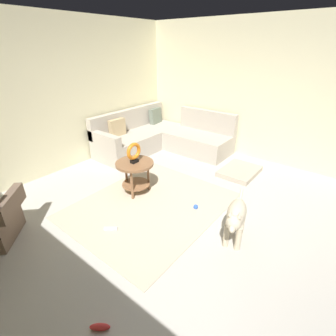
{
  "coord_description": "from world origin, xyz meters",
  "views": [
    {
      "loc": [
        -2.14,
        -1.45,
        2.19
      ],
      "look_at": [
        0.45,
        0.6,
        0.55
      ],
      "focal_mm": 26.55,
      "sensor_mm": 36.0,
      "label": 1
    }
  ],
  "objects_px": {
    "dog_toy_ball": "(196,207)",
    "dog_toy_rope": "(111,229)",
    "dog_bed_mat": "(240,171)",
    "dog_toy_bone": "(100,327)",
    "side_table": "(135,169)",
    "sectional_couch": "(161,138)",
    "dog": "(236,217)",
    "torus_sculpture": "(134,152)"
  },
  "relations": [
    {
      "from": "torus_sculpture",
      "to": "dog_toy_ball",
      "type": "bearing_deg",
      "value": -78.74
    },
    {
      "from": "torus_sculpture",
      "to": "dog_bed_mat",
      "type": "xyz_separation_m",
      "value": [
        1.69,
        -1.07,
        -0.67
      ]
    },
    {
      "from": "dog_toy_rope",
      "to": "dog_toy_ball",
      "type": "bearing_deg",
      "value": -29.39
    },
    {
      "from": "dog_toy_rope",
      "to": "dog_toy_bone",
      "type": "bearing_deg",
      "value": -134.07
    },
    {
      "from": "torus_sculpture",
      "to": "dog_toy_rope",
      "type": "distance_m",
      "value": 1.2
    },
    {
      "from": "dog_bed_mat",
      "to": "dog_toy_bone",
      "type": "height_order",
      "value": "dog_bed_mat"
    },
    {
      "from": "side_table",
      "to": "dog_bed_mat",
      "type": "relative_size",
      "value": 0.75
    },
    {
      "from": "side_table",
      "to": "dog",
      "type": "bearing_deg",
      "value": -92.77
    },
    {
      "from": "sectional_couch",
      "to": "dog_toy_bone",
      "type": "distance_m",
      "value": 4.13
    },
    {
      "from": "dog_bed_mat",
      "to": "dog_toy_rope",
      "type": "distance_m",
      "value": 2.66
    },
    {
      "from": "dog_bed_mat",
      "to": "dog_toy_bone",
      "type": "distance_m",
      "value": 3.48
    },
    {
      "from": "sectional_couch",
      "to": "dog_toy_bone",
      "type": "height_order",
      "value": "sectional_couch"
    },
    {
      "from": "dog",
      "to": "dog_toy_ball",
      "type": "height_order",
      "value": "dog"
    },
    {
      "from": "dog_toy_ball",
      "to": "dog_bed_mat",
      "type": "bearing_deg",
      "value": -1.32
    },
    {
      "from": "dog_bed_mat",
      "to": "dog",
      "type": "xyz_separation_m",
      "value": [
        -1.77,
        -0.69,
        0.33
      ]
    },
    {
      "from": "dog_toy_ball",
      "to": "dog_toy_rope",
      "type": "xyz_separation_m",
      "value": [
        -1.1,
        0.62,
        -0.01
      ]
    },
    {
      "from": "side_table",
      "to": "dog_toy_bone",
      "type": "xyz_separation_m",
      "value": [
        -1.78,
        -1.34,
        -0.39
      ]
    },
    {
      "from": "dog_bed_mat",
      "to": "dog",
      "type": "bearing_deg",
      "value": -158.66
    },
    {
      "from": "dog",
      "to": "dog_toy_ball",
      "type": "distance_m",
      "value": 0.85
    },
    {
      "from": "sectional_couch",
      "to": "dog",
      "type": "distance_m",
      "value": 3.18
    },
    {
      "from": "side_table",
      "to": "dog_toy_ball",
      "type": "distance_m",
      "value": 1.12
    },
    {
      "from": "dog_toy_bone",
      "to": "sectional_couch",
      "type": "bearing_deg",
      "value": 32.5
    },
    {
      "from": "side_table",
      "to": "dog",
      "type": "height_order",
      "value": "dog"
    },
    {
      "from": "torus_sculpture",
      "to": "dog_toy_ball",
      "type": "height_order",
      "value": "torus_sculpture"
    },
    {
      "from": "side_table",
      "to": "dog_toy_ball",
      "type": "xyz_separation_m",
      "value": [
        0.21,
        -1.03,
        -0.38
      ]
    },
    {
      "from": "dog_bed_mat",
      "to": "dog_toy_bone",
      "type": "relative_size",
      "value": 4.44
    },
    {
      "from": "dog_toy_bone",
      "to": "dog",
      "type": "bearing_deg",
      "value": -13.94
    },
    {
      "from": "side_table",
      "to": "dog_toy_rope",
      "type": "bearing_deg",
      "value": -154.94
    },
    {
      "from": "dog",
      "to": "dog_toy_rope",
      "type": "height_order",
      "value": "dog"
    },
    {
      "from": "dog_toy_rope",
      "to": "dog_toy_bone",
      "type": "relative_size",
      "value": 0.96
    },
    {
      "from": "sectional_couch",
      "to": "side_table",
      "type": "xyz_separation_m",
      "value": [
        -1.69,
        -0.87,
        0.13
      ]
    },
    {
      "from": "side_table",
      "to": "torus_sculpture",
      "type": "bearing_deg",
      "value": -104.04
    },
    {
      "from": "sectional_couch",
      "to": "dog_toy_rope",
      "type": "relative_size",
      "value": 12.97
    },
    {
      "from": "side_table",
      "to": "dog_bed_mat",
      "type": "bearing_deg",
      "value": -32.33
    },
    {
      "from": "dog_toy_bone",
      "to": "dog_toy_ball",
      "type": "bearing_deg",
      "value": 8.72
    },
    {
      "from": "sectional_couch",
      "to": "dog_toy_ball",
      "type": "distance_m",
      "value": 2.43
    },
    {
      "from": "torus_sculpture",
      "to": "dog_toy_bone",
      "type": "height_order",
      "value": "torus_sculpture"
    },
    {
      "from": "dog_bed_mat",
      "to": "dog_toy_ball",
      "type": "bearing_deg",
      "value": 178.68
    },
    {
      "from": "dog_toy_rope",
      "to": "sectional_couch",
      "type": "bearing_deg",
      "value": 26.57
    },
    {
      "from": "sectional_couch",
      "to": "side_table",
      "type": "distance_m",
      "value": 1.91
    },
    {
      "from": "sectional_couch",
      "to": "dog_toy_bone",
      "type": "relative_size",
      "value": 12.5
    },
    {
      "from": "side_table",
      "to": "dog_toy_ball",
      "type": "bearing_deg",
      "value": -78.74
    }
  ]
}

